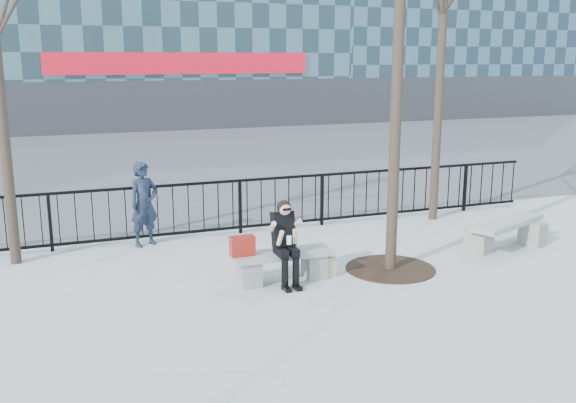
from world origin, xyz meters
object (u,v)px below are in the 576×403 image
object	(u,v)px
bench_main	(282,263)
standing_man	(144,204)
seated_woman	(286,243)
bench_second	(507,231)

from	to	relation	value
bench_main	standing_man	distance (m)	3.33
standing_man	bench_main	bearing A→B (deg)	-81.91
standing_man	seated_woman	bearing A→B (deg)	-83.31
bench_main	bench_second	distance (m)	4.52
bench_main	bench_second	size ratio (longest dim) A/B	0.90
bench_main	seated_woman	size ratio (longest dim) A/B	1.23
bench_main	standing_man	world-z (taller)	standing_man
bench_second	seated_woman	world-z (taller)	seated_woman
bench_main	standing_man	bearing A→B (deg)	121.71
bench_main	standing_man	size ratio (longest dim) A/B	1.03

